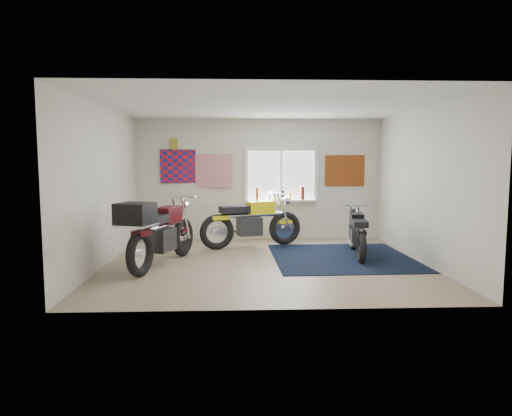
{
  "coord_description": "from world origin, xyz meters",
  "views": [
    {
      "loc": [
        -0.5,
        -7.8,
        1.79
      ],
      "look_at": [
        -0.15,
        0.4,
        0.92
      ],
      "focal_mm": 32.0,
      "sensor_mm": 36.0,
      "label": 1
    }
  ],
  "objects_px": {
    "navy_rug": "(342,257)",
    "maroon_tourer": "(158,232)",
    "black_chrome_bike": "(357,234)",
    "yellow_triumph": "(251,223)"
  },
  "relations": [
    {
      "from": "navy_rug",
      "to": "yellow_triumph",
      "type": "bearing_deg",
      "value": 145.43
    },
    {
      "from": "navy_rug",
      "to": "maroon_tourer",
      "type": "bearing_deg",
      "value": -168.87
    },
    {
      "from": "black_chrome_bike",
      "to": "maroon_tourer",
      "type": "bearing_deg",
      "value": 110.41
    },
    {
      "from": "navy_rug",
      "to": "maroon_tourer",
      "type": "xyz_separation_m",
      "value": [
        -3.24,
        -0.64,
        0.6
      ]
    },
    {
      "from": "navy_rug",
      "to": "maroon_tourer",
      "type": "height_order",
      "value": "maroon_tourer"
    },
    {
      "from": "yellow_triumph",
      "to": "maroon_tourer",
      "type": "relative_size",
      "value": 0.95
    },
    {
      "from": "navy_rug",
      "to": "black_chrome_bike",
      "type": "xyz_separation_m",
      "value": [
        0.32,
        0.15,
        0.4
      ]
    },
    {
      "from": "black_chrome_bike",
      "to": "yellow_triumph",
      "type": "bearing_deg",
      "value": 71.4
    },
    {
      "from": "navy_rug",
      "to": "yellow_triumph",
      "type": "height_order",
      "value": "yellow_triumph"
    },
    {
      "from": "yellow_triumph",
      "to": "black_chrome_bike",
      "type": "bearing_deg",
      "value": -46.04
    }
  ]
}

